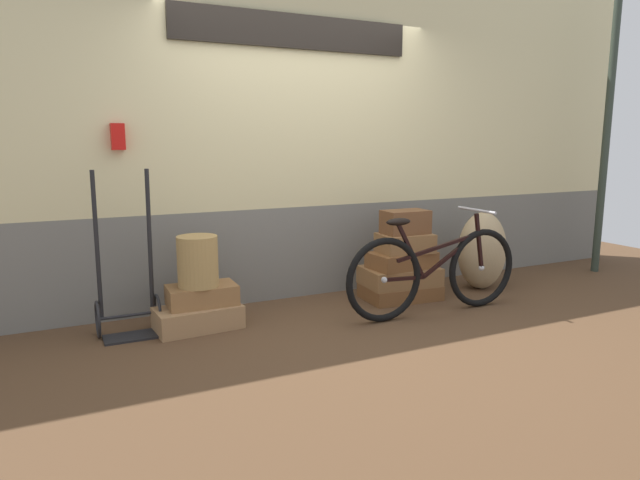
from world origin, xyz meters
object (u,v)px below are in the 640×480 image
at_px(wicker_basket, 198,261).
at_px(burlap_sack, 482,251).
at_px(suitcase_2, 400,291).
at_px(suitcase_4, 402,260).
at_px(suitcase_5, 405,243).
at_px(bicycle, 435,272).
at_px(suitcase_6, 405,222).
at_px(luggage_trolley, 128,298).
at_px(suitcase_0, 198,318).
at_px(suitcase_1, 202,295).
at_px(suitcase_3, 400,276).

height_order(wicker_basket, burlap_sack, burlap_sack).
bearing_deg(suitcase_2, suitcase_4, -92.04).
xyz_separation_m(suitcase_5, bicycle, (-0.03, -0.48, -0.16)).
relative_size(wicker_basket, burlap_sack, 0.52).
bearing_deg(suitcase_5, burlap_sack, 4.05).
bearing_deg(suitcase_5, suitcase_4, 165.16).
bearing_deg(suitcase_6, suitcase_5, -111.03).
bearing_deg(suitcase_6, luggage_trolley, 178.83).
bearing_deg(suitcase_0, suitcase_6, -3.72).
xyz_separation_m(suitcase_1, suitcase_6, (1.86, -0.03, 0.46)).
distance_m(suitcase_0, burlap_sack, 2.81).
relative_size(suitcase_1, luggage_trolley, 0.42).
bearing_deg(suitcase_2, suitcase_1, -176.57).
relative_size(suitcase_3, suitcase_6, 1.66).
height_order(suitcase_6, wicker_basket, suitcase_6).
bearing_deg(suitcase_0, suitcase_5, -3.94).
xyz_separation_m(suitcase_0, suitcase_2, (1.88, 0.03, -0.02)).
bearing_deg(wicker_basket, suitcase_4, -0.48).
relative_size(suitcase_3, bicycle, 0.40).
height_order(suitcase_0, suitcase_2, suitcase_0).
height_order(burlap_sack, bicycle, bicycle).
xyz_separation_m(suitcase_3, luggage_trolley, (-2.37, 0.08, 0.07)).
height_order(suitcase_5, suitcase_6, suitcase_6).
distance_m(suitcase_6, wicker_basket, 1.90).
distance_m(suitcase_4, luggage_trolley, 2.38).
xyz_separation_m(suitcase_1, suitcase_5, (1.86, -0.04, 0.27)).
bearing_deg(suitcase_6, suitcase_1, -179.70).
bearing_deg(suitcase_0, luggage_trolley, 163.48).
bearing_deg(bicycle, suitcase_5, 86.61).
bearing_deg(suitcase_0, suitcase_1, 37.41).
relative_size(suitcase_1, suitcase_3, 0.78).
relative_size(suitcase_6, burlap_sack, 0.54).
relative_size(luggage_trolley, burlap_sack, 1.63).
height_order(suitcase_4, luggage_trolley, luggage_trolley).
bearing_deg(suitcase_1, bicycle, -14.36).
bearing_deg(bicycle, suitcase_1, 164.18).
xyz_separation_m(suitcase_6, burlap_sack, (0.89, -0.03, -0.34)).
bearing_deg(luggage_trolley, suitcase_6, -2.43).
distance_m(suitcase_1, wicker_basket, 0.27).
xyz_separation_m(wicker_basket, burlap_sack, (2.78, -0.05, -0.15)).
xyz_separation_m(suitcase_5, burlap_sack, (0.89, -0.02, -0.15)).
distance_m(suitcase_5, burlap_sack, 0.90).
bearing_deg(luggage_trolley, suitcase_4, -2.43).
relative_size(suitcase_0, suitcase_5, 1.37).
height_order(suitcase_5, luggage_trolley, luggage_trolley).
bearing_deg(suitcase_5, bicycle, -87.99).
bearing_deg(suitcase_1, suitcase_0, -137.16).
xyz_separation_m(suitcase_0, suitcase_4, (1.88, 0.01, 0.28)).
height_order(suitcase_2, suitcase_5, suitcase_5).
bearing_deg(suitcase_4, suitcase_1, 175.18).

